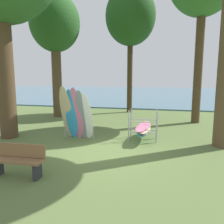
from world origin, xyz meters
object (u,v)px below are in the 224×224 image
tree_mid_behind (130,17)px  leaning_board_pile (76,115)px  tree_far_left_back (55,25)px  park_bench (18,160)px  board_storage_rack (144,128)px

tree_mid_behind → leaning_board_pile: tree_mid_behind is taller
tree_far_left_back → leaning_board_pile: tree_far_left_back is taller
leaning_board_pile → park_bench: size_ratio=1.58×
tree_mid_behind → board_storage_rack: tree_mid_behind is taller
leaning_board_pile → board_storage_rack: leaning_board_pile is taller
tree_mid_behind → board_storage_rack: bearing=-76.4°
tree_far_left_back → board_storage_rack: (6.01, -4.28, -5.22)m
tree_far_left_back → leaning_board_pile: size_ratio=3.43×
leaning_board_pile → park_bench: bearing=-92.2°
tree_mid_behind → park_bench: tree_mid_behind is taller
tree_mid_behind → leaning_board_pile: bearing=-97.1°
board_storage_rack → tree_mid_behind: bearing=103.6°
board_storage_rack → park_bench: board_storage_rack is taller
tree_mid_behind → board_storage_rack: (1.74, -7.17, -6.16)m
leaning_board_pile → park_bench: (-0.14, -3.60, -0.60)m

